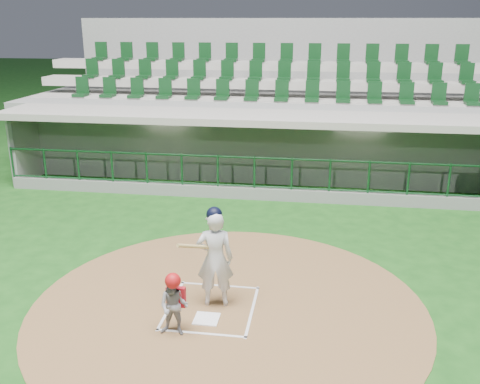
% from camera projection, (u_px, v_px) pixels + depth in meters
% --- Properties ---
extents(ground, '(120.00, 120.00, 0.00)m').
position_uv_depth(ground, '(214.00, 300.00, 9.99)').
color(ground, '#154614').
rests_on(ground, ground).
extents(dirt_circle, '(7.20, 7.20, 0.01)m').
position_uv_depth(dirt_circle, '(228.00, 306.00, 9.75)').
color(dirt_circle, brown).
rests_on(dirt_circle, ground).
extents(home_plate, '(0.43, 0.43, 0.02)m').
position_uv_depth(home_plate, '(207.00, 319.00, 9.32)').
color(home_plate, white).
rests_on(home_plate, dirt_circle).
extents(batter_box_chalk, '(1.55, 1.80, 0.01)m').
position_uv_depth(batter_box_chalk, '(211.00, 307.00, 9.70)').
color(batter_box_chalk, white).
rests_on(batter_box_chalk, ground).
extents(dugout_structure, '(16.40, 3.70, 3.00)m').
position_uv_depth(dugout_structure, '(262.00, 152.00, 17.06)').
color(dugout_structure, slate).
rests_on(dugout_structure, ground).
extents(seating_deck, '(17.00, 6.72, 5.15)m').
position_uv_depth(seating_deck, '(271.00, 121.00, 19.81)').
color(seating_deck, gray).
rests_on(seating_deck, ground).
extents(batter, '(0.90, 0.91, 1.89)m').
position_uv_depth(batter, '(215.00, 257.00, 9.54)').
color(batter, silver).
rests_on(batter, dirt_circle).
extents(catcher, '(0.51, 0.41, 1.11)m').
position_uv_depth(catcher, '(174.00, 304.00, 8.74)').
color(catcher, gray).
rests_on(catcher, dirt_circle).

